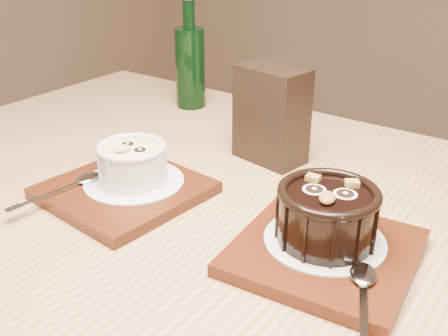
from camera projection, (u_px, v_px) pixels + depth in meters
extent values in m
cube|color=#9E6E45|center=(236.00, 231.00, 0.64)|extent=(1.22, 0.83, 0.04)
cylinder|color=#9E6E45|center=(136.00, 228.00, 1.35)|extent=(0.06, 0.06, 0.71)
cube|color=#441C0B|center=(125.00, 190.00, 0.68)|extent=(0.20, 0.20, 0.01)
cylinder|color=silver|center=(134.00, 181.00, 0.68)|extent=(0.13, 0.13, 0.00)
cylinder|color=silver|center=(133.00, 165.00, 0.67)|extent=(0.09, 0.09, 0.04)
cylinder|color=#D4C281|center=(132.00, 150.00, 0.66)|extent=(0.07, 0.07, 0.00)
torus|color=silver|center=(131.00, 147.00, 0.66)|extent=(0.09, 0.09, 0.01)
cylinder|color=black|center=(128.00, 144.00, 0.67)|extent=(0.02, 0.02, 0.00)
cylinder|color=black|center=(140.00, 150.00, 0.66)|extent=(0.02, 0.02, 0.00)
ellipsoid|color=tan|center=(122.00, 148.00, 0.65)|extent=(0.02, 0.02, 0.01)
cube|color=#441C0B|center=(324.00, 252.00, 0.55)|extent=(0.19, 0.19, 0.01)
cylinder|color=silver|center=(325.00, 240.00, 0.56)|extent=(0.13, 0.13, 0.00)
cylinder|color=black|center=(327.00, 217.00, 0.55)|extent=(0.10, 0.10, 0.05)
cylinder|color=black|center=(329.00, 196.00, 0.54)|extent=(0.09, 0.09, 0.00)
torus|color=black|center=(329.00, 193.00, 0.54)|extent=(0.11, 0.11, 0.01)
cylinder|color=black|center=(314.00, 189.00, 0.54)|extent=(0.02, 0.02, 0.00)
cylinder|color=black|center=(345.00, 193.00, 0.53)|extent=(0.02, 0.02, 0.00)
ellipsoid|color=brown|center=(327.00, 198.00, 0.52)|extent=(0.02, 0.03, 0.01)
cube|color=brown|center=(313.00, 178.00, 0.56)|extent=(0.02, 0.01, 0.01)
cube|color=brown|center=(352.00, 183.00, 0.55)|extent=(0.02, 0.02, 0.01)
cube|color=black|center=(271.00, 115.00, 0.76)|extent=(0.11, 0.08, 0.14)
cylinder|color=black|center=(190.00, 68.00, 0.98)|extent=(0.05, 0.05, 0.15)
cylinder|color=black|center=(189.00, 14.00, 0.93)|extent=(0.02, 0.02, 0.05)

